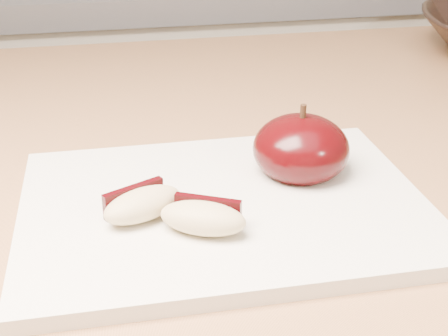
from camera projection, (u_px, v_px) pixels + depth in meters
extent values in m
cube|color=silver|center=(147.00, 195.00, 1.38)|extent=(2.40, 0.60, 0.90)
cube|color=#AF7B4C|center=(188.00, 153.00, 0.58)|extent=(1.64, 0.64, 0.04)
cube|color=silver|center=(224.00, 207.00, 0.44)|extent=(0.28, 0.21, 0.01)
ellipsoid|color=black|center=(301.00, 149.00, 0.47)|extent=(0.08, 0.08, 0.05)
cylinder|color=black|center=(303.00, 112.00, 0.45)|extent=(0.00, 0.00, 0.01)
ellipsoid|color=tan|center=(143.00, 205.00, 0.41)|extent=(0.06, 0.05, 0.02)
cube|color=black|center=(134.00, 199.00, 0.42)|extent=(0.04, 0.02, 0.02)
ellipsoid|color=tan|center=(203.00, 218.00, 0.39)|extent=(0.06, 0.05, 0.02)
cube|color=black|center=(208.00, 210.00, 0.41)|extent=(0.04, 0.02, 0.02)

